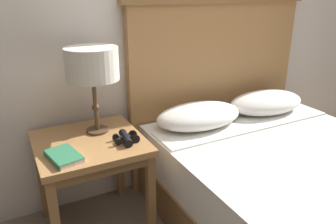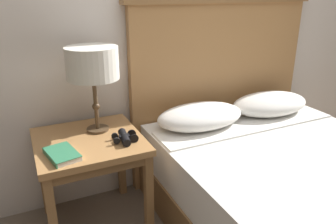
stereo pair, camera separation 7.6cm
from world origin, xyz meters
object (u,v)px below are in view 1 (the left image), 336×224
at_px(book_on_nightstand, 63,156).
at_px(nightstand, 90,153).
at_px(bed, 294,184).
at_px(table_lamp, 92,66).
at_px(binoculars_pair, 126,138).

bearing_deg(book_on_nightstand, nightstand, 43.37).
distance_m(bed, table_lamp, 1.34).
relative_size(book_on_nightstand, binoculars_pair, 1.40).
distance_m(nightstand, bed, 1.20).
relative_size(bed, book_on_nightstand, 8.19).
xyz_separation_m(bed, book_on_nightstand, (-1.21, 0.39, 0.30)).
bearing_deg(binoculars_pair, book_on_nightstand, -173.32).
height_order(nightstand, table_lamp, table_lamp).
bearing_deg(bed, book_on_nightstand, 162.02).
bearing_deg(binoculars_pair, table_lamp, 115.39).
distance_m(nightstand, book_on_nightstand, 0.25).
relative_size(table_lamp, book_on_nightstand, 2.14).
xyz_separation_m(book_on_nightstand, binoculars_pair, (0.34, 0.04, 0.01)).
relative_size(nightstand, binoculars_pair, 3.59).
bearing_deg(nightstand, bed, -27.73).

